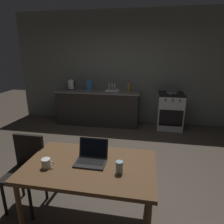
# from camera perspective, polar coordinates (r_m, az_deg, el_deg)

# --- Properties ---
(ground_plane) EXTENTS (12.00, 12.00, 0.00)m
(ground_plane) POSITION_cam_1_polar(r_m,az_deg,el_deg) (3.35, -2.34, -16.74)
(ground_plane) COLOR #473D33
(back_wall) EXTENTS (6.40, 0.10, 2.84)m
(back_wall) POSITION_cam_1_polar(r_m,az_deg,el_deg) (5.24, 6.92, 12.23)
(back_wall) COLOR slate
(back_wall) RESTS_ON ground_plane
(kitchen_counter) EXTENTS (2.16, 0.64, 0.89)m
(kitchen_counter) POSITION_cam_1_polar(r_m,az_deg,el_deg) (5.22, -3.96, 1.43)
(kitchen_counter) COLOR #282623
(kitchen_counter) RESTS_ON ground_plane
(stove_oven) EXTENTS (0.60, 0.62, 0.89)m
(stove_oven) POSITION_cam_1_polar(r_m,az_deg,el_deg) (5.10, 16.38, 0.32)
(stove_oven) COLOR #B7BABF
(stove_oven) RESTS_ON ground_plane
(dining_table) EXTENTS (1.36, 0.84, 0.74)m
(dining_table) POSITION_cam_1_polar(r_m,az_deg,el_deg) (2.18, -6.34, -16.28)
(dining_table) COLOR brown
(dining_table) RESTS_ON ground_plane
(chair) EXTENTS (0.40, 0.40, 0.90)m
(chair) POSITION_cam_1_polar(r_m,az_deg,el_deg) (2.70, -23.45, -14.32)
(chair) COLOR black
(chair) RESTS_ON ground_plane
(laptop) EXTENTS (0.32, 0.27, 0.22)m
(laptop) POSITION_cam_1_polar(r_m,az_deg,el_deg) (2.16, -5.94, -12.97)
(laptop) COLOR #232326
(laptop) RESTS_ON dining_table
(electric_kettle) EXTENTS (0.19, 0.17, 0.26)m
(electric_kettle) POSITION_cam_1_polar(r_m,az_deg,el_deg) (5.32, -11.71, 7.68)
(electric_kettle) COLOR black
(electric_kettle) RESTS_ON kitchen_counter
(bottle) EXTENTS (0.08, 0.08, 0.27)m
(bottle) POSITION_cam_1_polar(r_m,az_deg,el_deg) (4.91, 4.79, 7.22)
(bottle) COLOR #8C601E
(bottle) RESTS_ON kitchen_counter
(frying_pan) EXTENTS (0.26, 0.44, 0.05)m
(frying_pan) POSITION_cam_1_polar(r_m,az_deg,el_deg) (4.96, 16.92, 5.43)
(frying_pan) COLOR gray
(frying_pan) RESTS_ON stove_oven
(coffee_mug) EXTENTS (0.13, 0.09, 0.10)m
(coffee_mug) POSITION_cam_1_polar(r_m,az_deg,el_deg) (2.16, -18.41, -13.85)
(coffee_mug) COLOR silver
(coffee_mug) RESTS_ON dining_table
(drinking_glass) EXTENTS (0.07, 0.07, 0.12)m
(drinking_glass) POSITION_cam_1_polar(r_m,az_deg,el_deg) (1.97, 2.14, -15.64)
(drinking_glass) COLOR #99B7C6
(drinking_glass) RESTS_ON dining_table
(cereal_box) EXTENTS (0.13, 0.05, 0.25)m
(cereal_box) POSITION_cam_1_polar(r_m,az_deg,el_deg) (5.17, -6.53, 7.69)
(cereal_box) COLOR #3372B2
(cereal_box) RESTS_ON kitchen_counter
(dish_rack) EXTENTS (0.34, 0.26, 0.21)m
(dish_rack) POSITION_cam_1_polar(r_m,az_deg,el_deg) (5.03, 0.17, 6.60)
(dish_rack) COLOR silver
(dish_rack) RESTS_ON kitchen_counter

